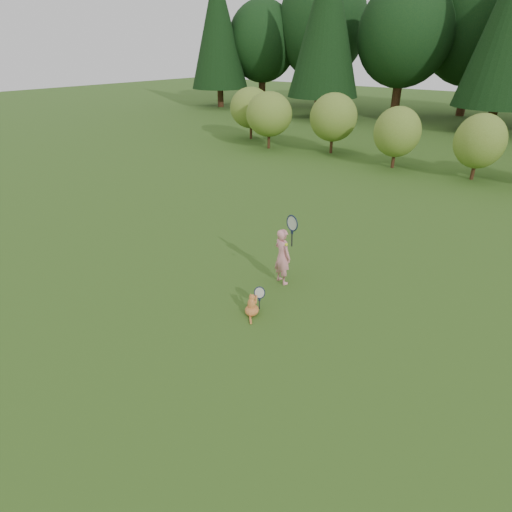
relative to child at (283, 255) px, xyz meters
The scene contains 5 objects.
ground 1.52m from the child, 115.67° to the right, with size 100.00×100.00×0.00m, color #305217.
shrub_row 11.80m from the child, 92.89° to the left, with size 28.00×3.00×2.80m, color olive, non-canonical shape.
child is the anchor object (origin of this frame).
cat 1.48m from the child, 79.57° to the right, with size 0.42×0.65×0.62m.
tennis_ball 0.72m from the child, 49.06° to the right, with size 0.07×0.07×0.07m.
Camera 1 is at (5.22, -5.67, 4.74)m, focal length 30.00 mm.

